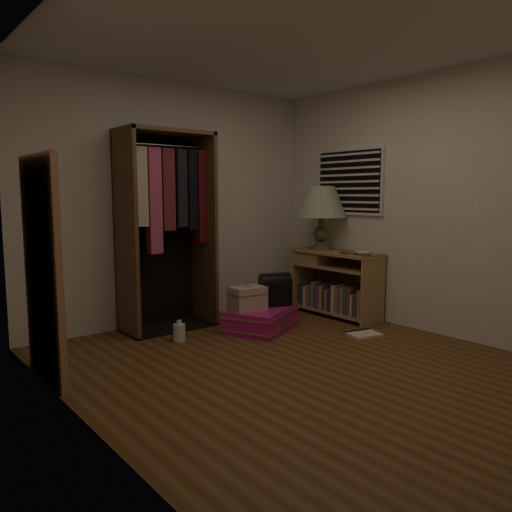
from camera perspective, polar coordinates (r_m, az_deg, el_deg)
name	(u,v)px	position (r m, az deg, el deg)	size (l,w,h in m)	color
ground	(300,366)	(4.22, 5.07, -12.42)	(4.00, 4.00, 0.00)	#593719
room_walls	(305,183)	(4.06, 5.64, 8.36)	(3.52, 4.02, 2.60)	silver
console_bookshelf	(334,282)	(5.89, 8.89, -2.94)	(0.42, 1.12, 0.75)	#A67F50
open_wardrobe	(167,214)	(5.29, -10.09, 4.78)	(0.95, 0.50, 2.05)	brown
floor_mirror	(43,269)	(4.04, -23.18, -1.42)	(0.06, 0.80, 1.70)	#A97652
pink_suitcase	(261,319)	(5.25, 0.59, -7.16)	(0.92, 0.82, 0.23)	#BD1774
train_case	(247,298)	(5.10, -0.98, -4.84)	(0.37, 0.28, 0.26)	tan
black_bag	(275,289)	(5.32, 2.19, -3.74)	(0.37, 0.31, 0.35)	black
table_lamp	(322,203)	(5.96, 7.50, 5.99)	(0.62, 0.62, 0.75)	#49562A
brass_tray	(352,253)	(5.68, 10.86, 0.38)	(0.37, 0.37, 0.02)	#9F703D
ceramic_bowl	(364,254)	(5.50, 12.21, 0.27)	(0.17, 0.17, 0.04)	#B5D9B6
white_jug	(179,332)	(4.92, -8.76, -8.59)	(0.12, 0.12, 0.20)	silver
floor_book	(362,334)	(5.18, 12.05, -8.69)	(0.36, 0.32, 0.03)	silver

